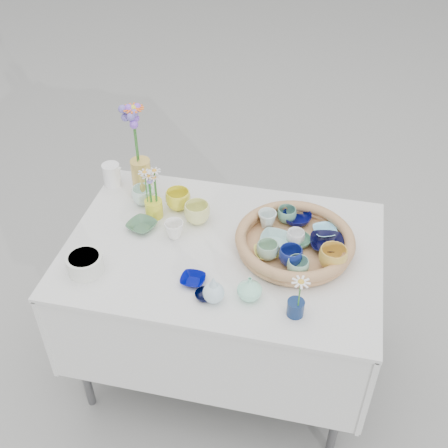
% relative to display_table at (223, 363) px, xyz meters
% --- Properties ---
extents(ground, '(80.00, 80.00, 0.00)m').
position_rel_display_table_xyz_m(ground, '(0.00, 0.00, 0.00)').
color(ground, gray).
extents(display_table, '(1.26, 0.86, 0.77)m').
position_rel_display_table_xyz_m(display_table, '(0.00, 0.00, 0.00)').
color(display_table, silver).
rests_on(display_table, ground).
extents(wicker_tray, '(0.47, 0.47, 0.08)m').
position_rel_display_table_xyz_m(wicker_tray, '(0.28, 0.05, 0.80)').
color(wicker_tray, '#A26D42').
rests_on(wicker_tray, display_table).
extents(tray_ceramic_0, '(0.15, 0.15, 0.04)m').
position_rel_display_table_xyz_m(tray_ceramic_0, '(0.27, 0.21, 0.80)').
color(tray_ceramic_0, '#030744').
rests_on(tray_ceramic_0, wicker_tray).
extents(tray_ceramic_1, '(0.15, 0.15, 0.03)m').
position_rel_display_table_xyz_m(tray_ceramic_1, '(0.40, 0.07, 0.80)').
color(tray_ceramic_1, black).
rests_on(tray_ceramic_1, wicker_tray).
extents(tray_ceramic_2, '(0.13, 0.13, 0.09)m').
position_rel_display_table_xyz_m(tray_ceramic_2, '(0.43, -0.03, 0.83)').
color(tray_ceramic_2, gold).
rests_on(tray_ceramic_2, wicker_tray).
extents(tray_ceramic_3, '(0.10, 0.10, 0.03)m').
position_rel_display_table_xyz_m(tray_ceramic_3, '(0.29, 0.07, 0.80)').
color(tray_ceramic_3, '#518B6C').
rests_on(tray_ceramic_3, wicker_tray).
extents(tray_ceramic_4, '(0.09, 0.09, 0.07)m').
position_rel_display_table_xyz_m(tray_ceramic_4, '(0.18, -0.04, 0.82)').
color(tray_ceramic_4, '#8BB496').
rests_on(tray_ceramic_4, wicker_tray).
extents(tray_ceramic_5, '(0.13, 0.13, 0.03)m').
position_rel_display_table_xyz_m(tray_ceramic_5, '(0.20, 0.05, 0.80)').
color(tray_ceramic_5, '#93C5C2').
rests_on(tray_ceramic_5, wicker_tray).
extents(tray_ceramic_6, '(0.08, 0.08, 0.07)m').
position_rel_display_table_xyz_m(tray_ceramic_6, '(0.15, 0.15, 0.82)').
color(tray_ceramic_6, silver).
rests_on(tray_ceramic_6, wicker_tray).
extents(tray_ceramic_7, '(0.09, 0.09, 0.06)m').
position_rel_display_table_xyz_m(tray_ceramic_7, '(0.28, 0.07, 0.81)').
color(tray_ceramic_7, white).
rests_on(tray_ceramic_7, wicker_tray).
extents(tray_ceramic_8, '(0.13, 0.13, 0.02)m').
position_rel_display_table_xyz_m(tray_ceramic_8, '(0.39, 0.15, 0.79)').
color(tray_ceramic_8, '#87DCFF').
rests_on(tray_ceramic_8, wicker_tray).
extents(tray_ceramic_9, '(0.10, 0.10, 0.07)m').
position_rel_display_table_xyz_m(tray_ceramic_9, '(0.28, -0.05, 0.82)').
color(tray_ceramic_9, navy).
rests_on(tray_ceramic_9, wicker_tray).
extents(tray_ceramic_10, '(0.13, 0.13, 0.02)m').
position_rel_display_table_xyz_m(tray_ceramic_10, '(0.18, -0.03, 0.80)').
color(tray_ceramic_10, '#F3DA5E').
rests_on(tray_ceramic_10, wicker_tray).
extents(tray_ceramic_11, '(0.09, 0.09, 0.07)m').
position_rel_display_table_xyz_m(tray_ceramic_11, '(0.31, -0.10, 0.82)').
color(tray_ceramic_11, '#7DB49D').
rests_on(tray_ceramic_11, wicker_tray).
extents(tray_ceramic_12, '(0.10, 0.10, 0.06)m').
position_rel_display_table_xyz_m(tray_ceramic_12, '(0.23, 0.20, 0.81)').
color(tray_ceramic_12, slate).
rests_on(tray_ceramic_12, wicker_tray).
extents(loose_ceramic_0, '(0.13, 0.13, 0.09)m').
position_rel_display_table_xyz_m(loose_ceramic_0, '(-0.25, 0.21, 0.81)').
color(loose_ceramic_0, yellow).
rests_on(loose_ceramic_0, display_table).
extents(loose_ceramic_1, '(0.11, 0.11, 0.09)m').
position_rel_display_table_xyz_m(loose_ceramic_1, '(-0.14, 0.14, 0.81)').
color(loose_ceramic_1, '#DEE182').
rests_on(loose_ceramic_1, display_table).
extents(loose_ceramic_2, '(0.15, 0.15, 0.03)m').
position_rel_display_table_xyz_m(loose_ceramic_2, '(-0.36, 0.04, 0.78)').
color(loose_ceramic_2, '#456F50').
rests_on(loose_ceramic_2, display_table).
extents(loose_ceramic_3, '(0.08, 0.08, 0.07)m').
position_rel_display_table_xyz_m(loose_ceramic_3, '(-0.21, 0.02, 0.80)').
color(loose_ceramic_3, white).
rests_on(loose_ceramic_3, display_table).
extents(loose_ceramic_4, '(0.10, 0.10, 0.02)m').
position_rel_display_table_xyz_m(loose_ceramic_4, '(-0.07, -0.21, 0.78)').
color(loose_ceramic_4, '#000573').
rests_on(loose_ceramic_4, display_table).
extents(loose_ceramic_5, '(0.11, 0.11, 0.08)m').
position_rel_display_table_xyz_m(loose_ceramic_5, '(-0.41, 0.21, 0.80)').
color(loose_ceramic_5, silver).
rests_on(loose_ceramic_5, display_table).
extents(loose_ceramic_6, '(0.08, 0.08, 0.02)m').
position_rel_display_table_xyz_m(loose_ceramic_6, '(-0.00, -0.28, 0.78)').
color(loose_ceramic_6, black).
rests_on(loose_ceramic_6, display_table).
extents(fluted_bowl, '(0.14, 0.14, 0.07)m').
position_rel_display_table_xyz_m(fluted_bowl, '(-0.48, -0.24, 0.80)').
color(fluted_bowl, silver).
rests_on(fluted_bowl, display_table).
extents(bud_vase_paleblue, '(0.10, 0.10, 0.12)m').
position_rel_display_table_xyz_m(bud_vase_paleblue, '(0.03, -0.29, 0.83)').
color(bud_vase_paleblue, silver).
rests_on(bud_vase_paleblue, display_table).
extents(bud_vase_seafoam, '(0.11, 0.11, 0.10)m').
position_rel_display_table_xyz_m(bud_vase_seafoam, '(0.15, -0.24, 0.81)').
color(bud_vase_seafoam, '#9BEFC9').
rests_on(bud_vase_seafoam, display_table).
extents(bud_vase_cobalt, '(0.08, 0.08, 0.06)m').
position_rel_display_table_xyz_m(bud_vase_cobalt, '(0.33, -0.29, 0.80)').
color(bud_vase_cobalt, navy).
rests_on(bud_vase_cobalt, display_table).
extents(single_daisy, '(0.09, 0.09, 0.13)m').
position_rel_display_table_xyz_m(single_daisy, '(0.33, -0.30, 0.88)').
color(single_daisy, white).
rests_on(single_daisy, bud_vase_cobalt).
extents(tall_vase_yellow, '(0.09, 0.09, 0.16)m').
position_rel_display_table_xyz_m(tall_vase_yellow, '(-0.44, 0.29, 0.85)').
color(tall_vase_yellow, gold).
rests_on(tall_vase_yellow, display_table).
extents(gerbera, '(0.12, 0.12, 0.27)m').
position_rel_display_table_xyz_m(gerbera, '(-0.44, 0.30, 1.06)').
color(gerbera, orange).
rests_on(gerbera, tall_vase_yellow).
extents(hydrangea, '(0.11, 0.11, 0.30)m').
position_rel_display_table_xyz_m(hydrangea, '(-0.44, 0.29, 1.04)').
color(hydrangea, '#6A5BB7').
rests_on(hydrangea, tall_vase_yellow).
extents(white_pitcher, '(0.11, 0.08, 0.11)m').
position_rel_display_table_xyz_m(white_pitcher, '(-0.59, 0.31, 0.82)').
color(white_pitcher, white).
rests_on(white_pitcher, display_table).
extents(daisy_cup, '(0.09, 0.09, 0.08)m').
position_rel_display_table_xyz_m(daisy_cup, '(-0.33, 0.13, 0.81)').
color(daisy_cup, yellow).
rests_on(daisy_cup, display_table).
extents(daisy_posy, '(0.10, 0.10, 0.16)m').
position_rel_display_table_xyz_m(daisy_posy, '(-0.33, 0.14, 0.93)').
color(daisy_posy, silver).
rests_on(daisy_posy, daisy_cup).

